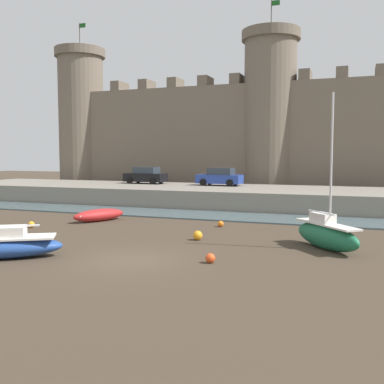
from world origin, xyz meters
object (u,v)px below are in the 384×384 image
rowboat_midflat_left (99,215)px  mooring_buoy_mid_mud (198,235)px  mooring_buoy_off_centre (221,224)px  mooring_buoy_near_channel (31,225)px  car_quay_east (146,176)px  sailboat_foreground_centre (326,234)px  car_quay_centre_east (220,177)px  mooring_buoy_near_shore (210,258)px

rowboat_midflat_left → mooring_buoy_mid_mud: size_ratio=8.01×
mooring_buoy_mid_mud → mooring_buoy_off_centre: size_ratio=1.31×
mooring_buoy_near_channel → car_quay_east: size_ratio=0.09×
rowboat_midflat_left → mooring_buoy_off_centre: (8.18, 0.50, -0.23)m
sailboat_foreground_centre → mooring_buoy_near_channel: 16.91m
mooring_buoy_mid_mud → mooring_buoy_near_channel: bearing=179.1°
rowboat_midflat_left → mooring_buoy_mid_mud: rowboat_midflat_left is taller
car_quay_east → rowboat_midflat_left: bearing=-75.8°
mooring_buoy_off_centre → car_quay_centre_east: car_quay_centre_east is taller
car_quay_centre_east → mooring_buoy_near_channel: bearing=-109.6°
car_quay_centre_east → car_quay_east: same height
car_quay_centre_east → car_quay_east: 7.64m
sailboat_foreground_centre → mooring_buoy_off_centre: bearing=145.4°
mooring_buoy_near_channel → mooring_buoy_mid_mud: 10.60m
mooring_buoy_near_shore → mooring_buoy_off_centre: size_ratio=1.09×
mooring_buoy_near_channel → car_quay_east: bearing=94.1°
mooring_buoy_near_channel → car_quay_centre_east: bearing=70.4°
mooring_buoy_off_centre → rowboat_midflat_left: bearing=-176.5°
mooring_buoy_mid_mud → mooring_buoy_near_shore: bearing=-64.4°
car_quay_centre_east → mooring_buoy_near_shore: bearing=-74.1°
mooring_buoy_near_shore → car_quay_centre_east: (-6.36, 22.37, 2.10)m
mooring_buoy_mid_mud → car_quay_centre_east: size_ratio=0.12×
rowboat_midflat_left → mooring_buoy_mid_mud: bearing=-25.5°
sailboat_foreground_centre → mooring_buoy_mid_mud: (-6.30, -0.03, -0.47)m
mooring_buoy_mid_mud → car_quay_east: car_quay_east is taller
mooring_buoy_mid_mud → rowboat_midflat_left: bearing=154.5°
mooring_buoy_off_centre → car_quay_centre_east: size_ratio=0.09×
sailboat_foreground_centre → mooring_buoy_off_centre: (-6.41, 4.42, -0.53)m
rowboat_midflat_left → mooring_buoy_mid_mud: 9.19m
mooring_buoy_near_shore → mooring_buoy_mid_mud: 4.88m
mooring_buoy_near_channel → mooring_buoy_near_shore: bearing=-19.8°
mooring_buoy_off_centre → car_quay_east: (-11.78, 13.74, 2.12)m
rowboat_midflat_left → mooring_buoy_near_channel: size_ratio=9.87×
mooring_buoy_near_shore → car_quay_centre_east: 23.36m
mooring_buoy_mid_mud → mooring_buoy_off_centre: bearing=91.4°
rowboat_midflat_left → mooring_buoy_near_shore: (10.40, -8.36, -0.21)m
mooring_buoy_off_centre → mooring_buoy_mid_mud: bearing=-88.6°
rowboat_midflat_left → sailboat_foreground_centre: bearing=-15.0°
mooring_buoy_near_channel → car_quay_east: 18.19m
rowboat_midflat_left → car_quay_east: (-3.60, 14.24, 1.89)m
rowboat_midflat_left → car_quay_centre_east: car_quay_centre_east is taller
rowboat_midflat_left → mooring_buoy_near_channel: (-2.31, -3.78, -0.22)m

